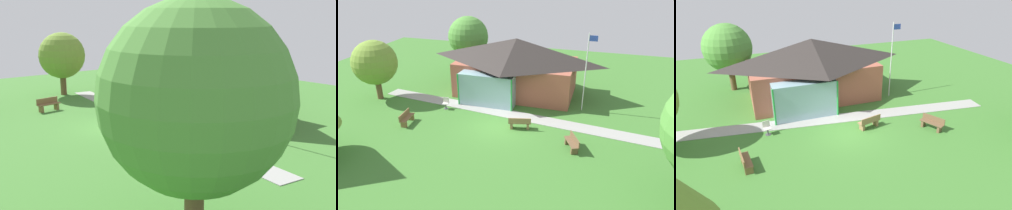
{
  "view_description": "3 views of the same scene",
  "coord_description": "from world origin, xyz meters",
  "views": [
    {
      "loc": [
        19.24,
        -12.1,
        6.21
      ],
      "look_at": [
        0.98,
        2.65,
        1.05
      ],
      "focal_mm": 44.92,
      "sensor_mm": 36.0,
      "label": 1
    },
    {
      "loc": [
        6.25,
        -18.38,
        10.39
      ],
      "look_at": [
        0.06,
        1.5,
        0.96
      ],
      "focal_mm": 34.41,
      "sensor_mm": 36.0,
      "label": 2
    },
    {
      "loc": [
        -5.77,
        -14.48,
        9.04
      ],
      "look_at": [
        0.12,
        1.19,
        1.35
      ],
      "focal_mm": 30.78,
      "sensor_mm": 36.0,
      "label": 3
    }
  ],
  "objects": [
    {
      "name": "tree_behind_pavilion_left",
      "position": [
        -6.48,
        10.23,
        3.57
      ],
      "size": [
        3.87,
        3.87,
        5.52
      ],
      "color": "brown",
      "rests_on": "ground_plane"
    },
    {
      "name": "footpath",
      "position": [
        0.0,
        2.03,
        0.01
      ],
      "size": [
        21.6,
        3.82,
        0.03
      ],
      "primitive_type": "cube",
      "rotation": [
        0.0,
        0.0,
        -0.12
      ],
      "color": "#999993",
      "rests_on": "ground_plane"
    },
    {
      "name": "bench_rear_near_path",
      "position": [
        1.45,
        0.11,
        0.4
      ],
      "size": [
        1.56,
        0.78,
        0.84
      ],
      "rotation": [
        0.0,
        0.0,
        0.23
      ],
      "color": "olive",
      "rests_on": "ground_plane"
    },
    {
      "name": "patio_chair_west",
      "position": [
        -4.76,
        1.58,
        0.42
      ],
      "size": [
        0.52,
        0.52,
        0.86
      ],
      "rotation": [
        0.0,
        0.0,
        3.34
      ],
      "color": "beige",
      "rests_on": "ground_plane"
    },
    {
      "name": "tree_far_east",
      "position": [
        11.47,
        -4.91,
        4.07
      ],
      "size": [
        5.16,
        5.16,
        6.66
      ],
      "color": "brown",
      "rests_on": "ground_plane"
    },
    {
      "name": "flagpole",
      "position": [
        5.19,
        4.34,
        3.2
      ],
      "size": [
        0.64,
        0.08,
        5.81
      ],
      "color": "silver",
      "rests_on": "ground_plane"
    },
    {
      "name": "pavilion",
      "position": [
        -0.62,
        6.21,
        2.41
      ],
      "size": [
        10.48,
        7.05,
        4.63
      ],
      "color": "#A35642",
      "rests_on": "ground_plane"
    },
    {
      "name": "ground_plane",
      "position": [
        0.0,
        0.0,
        0.0
      ],
      "size": [
        44.0,
        44.0,
        0.0
      ],
      "primitive_type": "plane",
      "color": "#3D752D"
    },
    {
      "name": "bench_mid_left",
      "position": [
        -6.21,
        -1.48,
        0.4
      ],
      "size": [
        0.62,
        1.54,
        0.84
      ],
      "rotation": [
        0.0,
        0.0,
        4.84
      ],
      "color": "brown",
      "rests_on": "ground_plane"
    },
    {
      "name": "tree_west_hedge",
      "position": [
        -10.81,
        1.75,
        3.02
      ],
      "size": [
        3.5,
        3.5,
        4.78
      ],
      "color": "brown",
      "rests_on": "ground_plane"
    },
    {
      "name": "bench_mid_right",
      "position": [
        5.11,
        -1.4,
        0.4
      ],
      "size": [
        1.05,
        1.54,
        0.84
      ],
      "rotation": [
        0.0,
        0.0,
        2.02
      ],
      "color": "brown",
      "rests_on": "ground_plane"
    }
  ]
}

